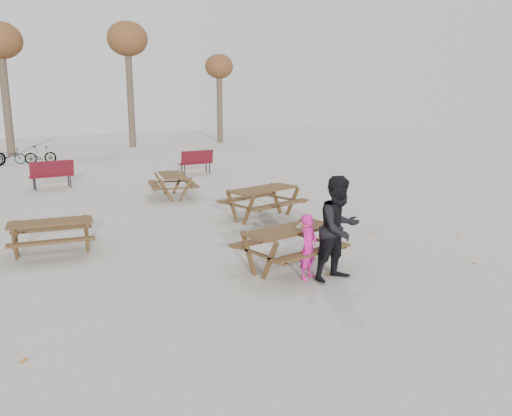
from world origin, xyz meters
TOP-DOWN VIEW (x-y plane):
  - ground at (0.00, 0.00)m, footprint 80.00×80.00m
  - main_picnic_table at (0.00, 0.00)m, footprint 1.80×1.45m
  - food_tray at (0.23, -0.08)m, footprint 0.18×0.11m
  - bread_roll at (0.23, -0.08)m, footprint 0.14×0.06m
  - soda_bottle at (0.16, -0.20)m, footprint 0.07×0.07m
  - child at (-0.13, -0.63)m, footprint 0.50×0.41m
  - adult at (0.25, -0.99)m, footprint 0.94×0.75m
  - picnic_table_east at (2.23, 3.44)m, footprint 2.03×1.68m
  - picnic_table_north at (-3.20, 3.73)m, footprint 1.95×1.74m
  - picnic_table_far at (1.87, 7.61)m, footprint 1.99×2.18m
  - park_bench_row at (-1.31, 11.82)m, footprint 12.93×1.02m
  - fallen_leaves at (0.50, 2.50)m, footprint 11.00×11.00m

SIDE VIEW (x-z plane):
  - ground at x=0.00m, z-range 0.00..0.00m
  - fallen_leaves at x=0.50m, z-range 0.00..0.01m
  - picnic_table_north at x=-3.20m, z-range 0.00..0.70m
  - picnic_table_far at x=1.87m, z-range 0.00..0.77m
  - picnic_table_east at x=2.23m, z-range 0.00..0.83m
  - park_bench_row at x=-1.31m, z-range 0.00..1.03m
  - main_picnic_table at x=0.00m, z-range 0.20..0.97m
  - child at x=-0.13m, z-range 0.00..1.18m
  - food_tray at x=0.23m, z-range 0.78..0.81m
  - bread_roll at x=0.23m, z-range 0.81..0.86m
  - soda_bottle at x=0.16m, z-range 0.76..0.93m
  - adult at x=0.25m, z-range 0.00..1.86m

